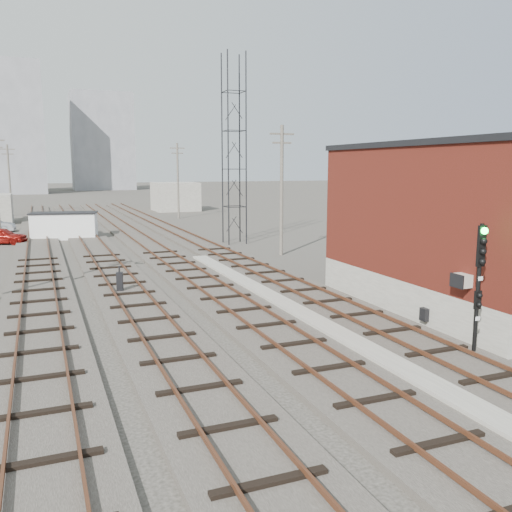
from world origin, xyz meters
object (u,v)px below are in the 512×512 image
car_red (1,236)px  signal_mast (479,279)px  site_trailer (64,225)px  switch_stand (120,282)px

car_red → signal_mast: bearing=-135.6°
site_trailer → car_red: (-4.96, -1.56, -0.48)m
switch_stand → car_red: size_ratio=0.33×
signal_mast → site_trailer: (-10.99, 36.43, -1.46)m
signal_mast → site_trailer: bearing=106.8°
signal_mast → switch_stand: signal_mast is taller
site_trailer → signal_mast: bearing=-61.6°
signal_mast → car_red: 38.39m
switch_stand → car_red: bearing=120.8°
signal_mast → switch_stand: size_ratio=3.35×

